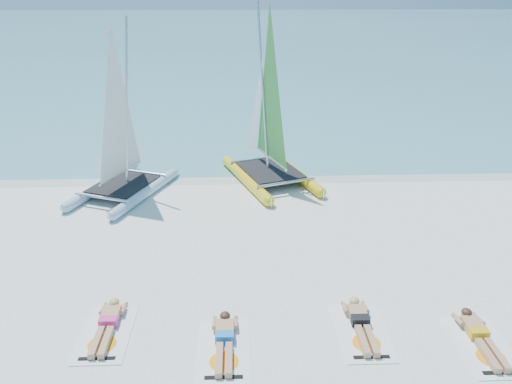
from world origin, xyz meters
TOP-DOWN VIEW (x-y plane):
  - ground at (0.00, 0.00)m, footprint 140.00×140.00m
  - sea at (0.00, 63.00)m, footprint 140.00×115.00m
  - wet_sand_strip at (0.00, 5.50)m, footprint 140.00×1.40m
  - catamaran_blue at (-3.40, 4.18)m, footprint 3.46×4.70m
  - catamaran_yellow at (1.41, 5.59)m, footprint 3.66×5.14m
  - towel_a at (-2.31, -3.20)m, footprint 1.00×1.85m
  - sunbather_a at (-2.31, -3.01)m, footprint 0.37×1.73m
  - towel_b at (0.11, -3.78)m, footprint 1.00×1.85m
  - sunbather_b at (0.11, -3.59)m, footprint 0.37×1.73m
  - towel_c at (2.91, -3.36)m, footprint 1.00×1.85m
  - sunbather_c at (2.91, -3.17)m, footprint 0.37×1.73m
  - towel_d at (5.18, -3.86)m, footprint 1.00×1.85m
  - sunbather_d at (5.18, -3.67)m, footprint 0.37×1.73m

SIDE VIEW (x-z plane):
  - ground at x=0.00m, z-range 0.00..0.00m
  - wet_sand_strip at x=0.00m, z-range 0.00..0.01m
  - sea at x=0.00m, z-range 0.00..0.01m
  - towel_a at x=-2.31m, z-range 0.00..0.02m
  - towel_b at x=0.11m, z-range 0.00..0.02m
  - towel_c at x=2.91m, z-range 0.00..0.02m
  - towel_d at x=5.18m, z-range 0.00..0.02m
  - sunbather_a at x=-2.31m, z-range -0.01..0.25m
  - sunbather_b at x=0.11m, z-range -0.01..0.25m
  - sunbather_c at x=2.91m, z-range -0.01..0.25m
  - sunbather_d at x=5.18m, z-range -0.01..0.25m
  - catamaran_blue at x=-3.40m, z-range -1.17..4.63m
  - catamaran_yellow at x=1.41m, z-range -1.18..5.19m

